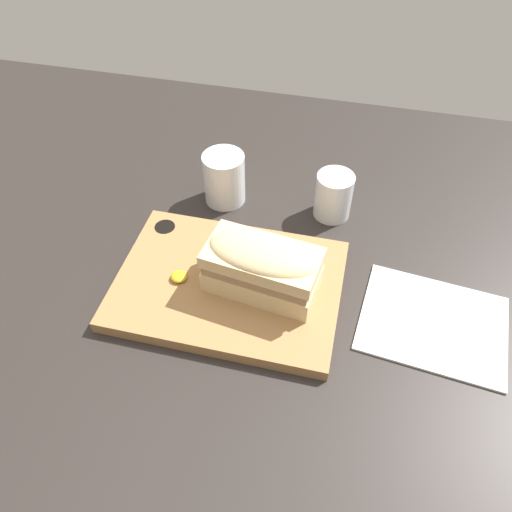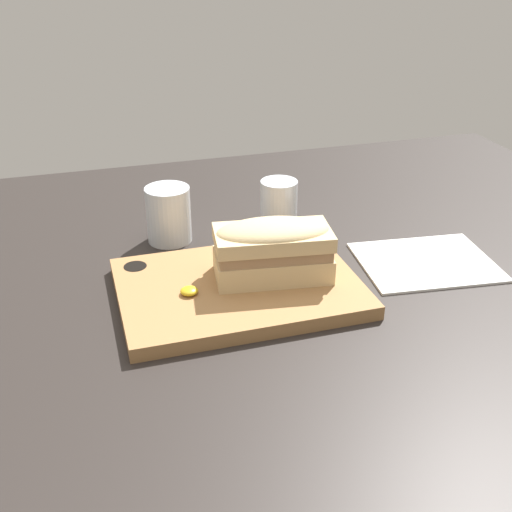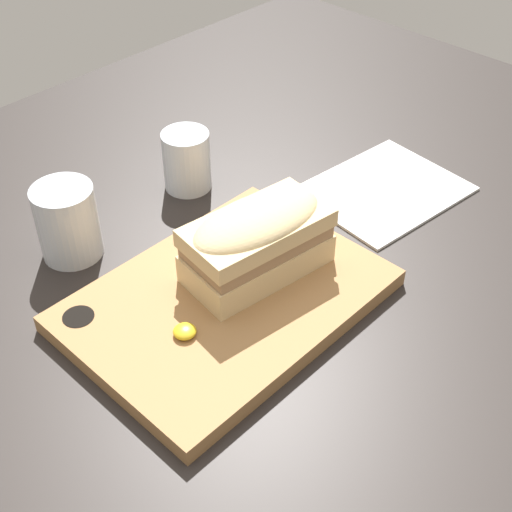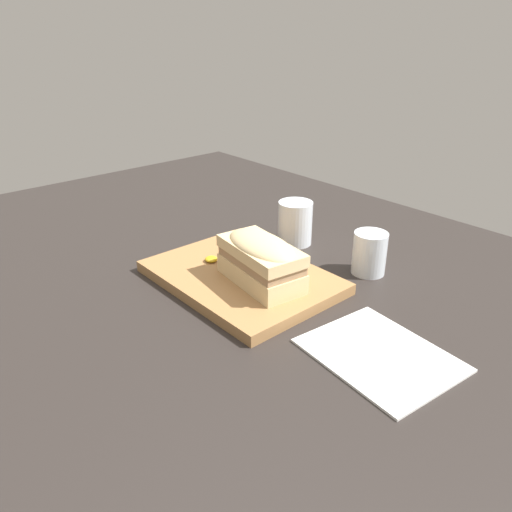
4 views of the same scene
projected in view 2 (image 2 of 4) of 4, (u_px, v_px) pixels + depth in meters
dining_table at (221, 308)px, 93.22cm from camera, size 167.84×125.09×2.00cm
serving_board at (238, 288)px, 94.29cm from camera, size 34.78×25.13×2.16cm
sandwich at (273, 247)px, 93.14cm from camera, size 17.87×10.83×8.86cm
mustard_dollop at (190, 292)px, 90.03cm from camera, size 2.53×2.53×1.01cm
water_glass at (169, 218)px, 108.94cm from camera, size 7.56×7.56×9.62cm
wine_glass at (279, 205)px, 114.52cm from camera, size 6.60×6.60×8.46cm
napkin at (426, 262)px, 103.22cm from camera, size 22.83×19.16×0.40cm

